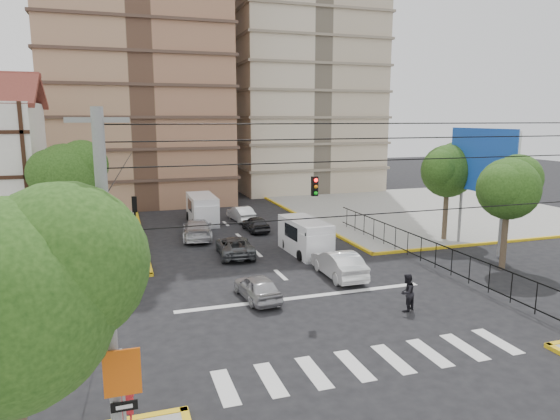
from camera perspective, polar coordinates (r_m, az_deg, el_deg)
name	(u,v)px	position (r m, az deg, el deg)	size (l,w,h in m)	color
ground	(313,305)	(24.54, 3.80, -10.82)	(160.00, 160.00, 0.00)	black
sidewalk_ne	(426,210)	(50.93, 16.36, 0.04)	(26.00, 26.00, 0.15)	gray
crosswalk_stripes	(374,362)	(19.59, 10.67, -16.71)	(12.00, 2.40, 0.01)	silver
stop_line	(304,297)	(25.58, 2.78, -9.90)	(13.00, 0.40, 0.01)	silver
park_fence	(420,263)	(32.40, 15.74, -5.89)	(0.10, 22.50, 1.66)	black
billboard	(483,163)	(35.78, 22.17, 5.04)	(0.36, 6.20, 8.10)	slate
tree_sw_near	(11,294)	(11.97, -28.39, -8.45)	(5.63, 4.60, 7.57)	#473828
tree_park_a	(510,186)	(32.01, 24.76, 2.52)	(4.41, 3.60, 6.83)	#473828
tree_park_c	(449,168)	(37.96, 18.74, 4.51)	(4.65, 3.80, 7.25)	#473828
tree_tudor	(67,172)	(37.51, -23.15, 3.98)	(5.39, 4.40, 7.43)	#473828
traffic_light_nw	(135,221)	(29.55, -16.21, -1.25)	(0.28, 0.22, 4.40)	black
traffic_light_hanging	(333,190)	(21.21, 6.05, 2.29)	(18.00, 9.12, 0.92)	black
utility_pole_sw	(109,292)	(12.86, -19.01, -8.84)	(1.40, 0.28, 9.00)	slate
district_sign	(123,384)	(13.56, -17.52, -18.41)	(0.90, 0.12, 3.20)	slate
van_right_lane	(307,238)	(33.00, 3.05, -3.22)	(2.22, 5.13, 2.28)	silver
van_left_lane	(203,210)	(43.08, -8.82, -0.01)	(2.24, 5.36, 2.41)	silver
car_silver_front_left	(257,287)	(25.06, -2.61, -8.79)	(1.51, 3.75, 1.28)	#ACACB0
car_white_front_right	(338,264)	(28.61, 6.68, -6.12)	(1.63, 4.68, 1.54)	white
car_grey_mid_left	(235,246)	(32.84, -5.19, -4.14)	(2.16, 4.68, 1.30)	#505357
car_silver_rear_left	(197,229)	(37.72, -9.42, -2.16)	(2.11, 5.18, 1.50)	silver
car_darkgrey_mid_right	(256,224)	(39.72, -2.80, -1.58)	(1.48, 3.68, 1.25)	#28282A
car_white_rear_right	(241,214)	(43.88, -4.50, -0.41)	(1.40, 4.00, 1.32)	white
pedestrian_sw_corner	(127,398)	(15.75, -17.06, -19.84)	(0.67, 0.44, 1.83)	red
pedestrian_crosswalk	(407,293)	(24.27, 14.29, -9.13)	(0.87, 0.68, 1.79)	black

